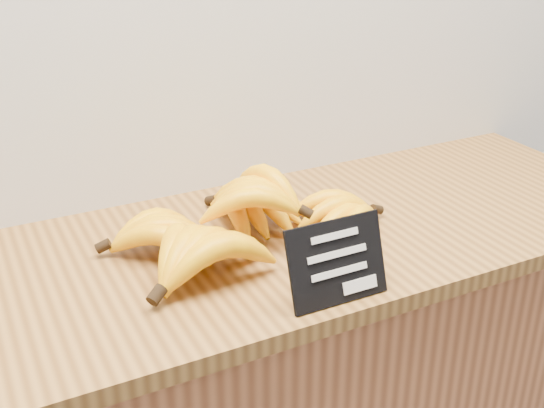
{
  "coord_description": "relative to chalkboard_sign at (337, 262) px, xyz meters",
  "views": [
    {
      "loc": [
        -0.47,
        1.78,
        1.5
      ],
      "look_at": [
        -0.01,
        2.7,
        1.02
      ],
      "focal_mm": 45.0,
      "sensor_mm": 36.0,
      "label": 1
    }
  ],
  "objects": [
    {
      "name": "chalkboard_sign",
      "position": [
        0.0,
        0.0,
        0.0
      ],
      "size": [
        0.16,
        0.05,
        0.12
      ],
      "primitive_type": "cube",
      "rotation": [
        -0.33,
        0.0,
        0.0
      ],
      "color": "black",
      "rests_on": "counter_top"
    },
    {
      "name": "counter_top",
      "position": [
        -0.02,
        0.22,
        -0.08
      ],
      "size": [
        1.57,
        0.54,
        0.03
      ],
      "primitive_type": "cube",
      "color": "olive",
      "rests_on": "counter"
    },
    {
      "name": "banana_pile",
      "position": [
        -0.06,
        0.22,
        -0.02
      ],
      "size": [
        0.51,
        0.32,
        0.12
      ],
      "color": "#FFBA0A",
      "rests_on": "counter_top"
    }
  ]
}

